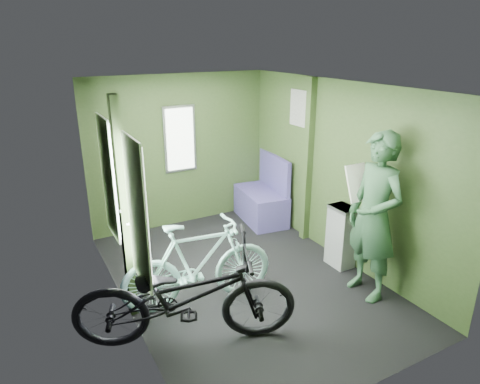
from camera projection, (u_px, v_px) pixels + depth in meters
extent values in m
plane|color=black|center=(244.00, 279.00, 5.21)|extent=(4.00, 4.00, 0.00)
cube|color=silver|center=(245.00, 86.00, 4.43)|extent=(2.80, 4.00, 0.02)
cube|color=#30441F|center=(180.00, 152.00, 6.47)|extent=(2.80, 0.02, 2.30)
cube|color=#30441F|center=(376.00, 270.00, 3.17)|extent=(2.80, 0.02, 2.30)
cube|color=#30441F|center=(120.00, 213.00, 4.19)|extent=(0.02, 4.00, 2.30)
cube|color=#30441F|center=(340.00, 173.00, 5.46)|extent=(0.02, 4.00, 2.30)
cube|color=#30441F|center=(124.00, 213.00, 4.21)|extent=(0.08, 0.12, 2.30)
cube|color=silver|center=(139.00, 213.00, 3.69)|extent=(0.02, 0.56, 1.34)
cube|color=silver|center=(110.00, 178.00, 4.60)|extent=(0.02, 0.56, 1.34)
cube|color=white|center=(135.00, 153.00, 3.51)|extent=(0.00, 0.12, 0.12)
cube|color=white|center=(105.00, 129.00, 4.42)|extent=(0.00, 0.12, 0.12)
cylinder|color=silver|center=(131.00, 216.00, 4.26)|extent=(0.03, 0.40, 0.03)
cube|color=#30441F|center=(308.00, 162.00, 5.93)|extent=(0.10, 0.10, 2.30)
cube|color=white|center=(299.00, 108.00, 5.95)|extent=(0.02, 0.40, 0.50)
cube|color=silver|center=(180.00, 139.00, 6.37)|extent=(0.50, 0.02, 1.00)
imported|color=black|center=(188.00, 345.00, 4.10)|extent=(2.25, 1.60, 1.19)
imported|color=#8BC6BC|center=(200.00, 304.00, 4.73)|extent=(1.72, 0.73, 1.02)
imported|color=#2E5437|center=(374.00, 217.00, 4.62)|extent=(0.47, 0.70, 1.89)
cube|color=silver|center=(358.00, 183.00, 4.77)|extent=(0.28, 0.18, 0.40)
cube|color=gray|center=(341.00, 236.00, 5.42)|extent=(0.24, 0.33, 0.81)
cube|color=navy|center=(261.00, 206.00, 6.83)|extent=(0.67, 1.06, 0.50)
cube|color=navy|center=(274.00, 172.00, 6.76)|extent=(0.19, 0.99, 0.55)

